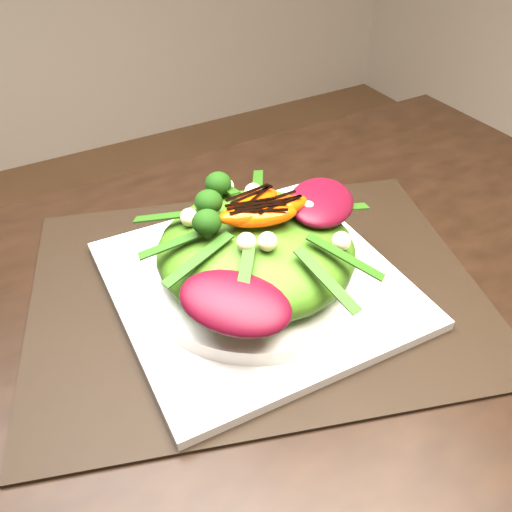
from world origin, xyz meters
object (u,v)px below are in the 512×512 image
placemat (256,288)px  plate_base (256,283)px  orange_segment (249,204)px  salad_bowl (256,273)px  lettuce_mound (256,250)px

placemat → plate_base: bearing=-90.0°
plate_base → orange_segment: 0.09m
placemat → plate_base: size_ratio=1.64×
placemat → plate_base: plate_base is taller
salad_bowl → orange_segment: size_ratio=3.34×
lettuce_mound → orange_segment: size_ratio=2.88×
placemat → lettuce_mound: bearing=0.0°
plate_base → salad_bowl: salad_bowl is taller
plate_base → lettuce_mound: bearing=90.0°
salad_bowl → orange_segment: 0.08m
plate_base → orange_segment: bearing=79.4°
placemat → salad_bowl: (0.00, -0.00, 0.02)m
lettuce_mound → orange_segment: orange_segment is taller
lettuce_mound → plate_base: bearing=-90.0°
placemat → orange_segment: orange_segment is taller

